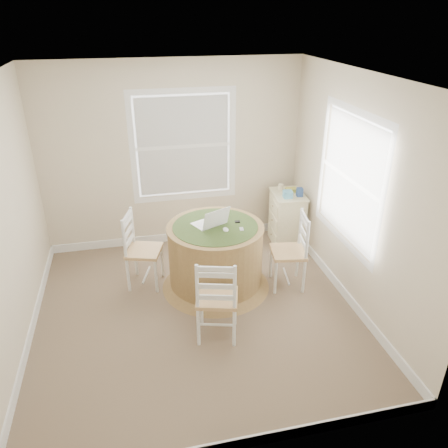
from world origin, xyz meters
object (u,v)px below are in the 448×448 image
object	(u,v)px
round_table	(216,254)
chair_near	(217,297)
laptop	(211,222)
chair_left	(144,250)
corner_chest	(287,219)
chair_right	(288,252)

from	to	relation	value
round_table	chair_near	xyz separation A→B (m)	(-0.17, -0.91, 0.02)
round_table	laptop	bearing A→B (deg)	138.10
chair_left	corner_chest	bearing A→B (deg)	-56.24
chair_left	chair_near	bearing A→B (deg)	-132.38
round_table	chair_near	bearing A→B (deg)	-93.10
corner_chest	chair_left	bearing A→B (deg)	-158.42
chair_near	laptop	size ratio (longest dim) A/B	2.04
round_table	corner_chest	world-z (taller)	round_table
chair_near	chair_left	bearing A→B (deg)	-44.10
round_table	chair_near	size ratio (longest dim) A/B	1.41
corner_chest	chair_near	bearing A→B (deg)	-123.57
chair_right	laptop	bearing A→B (deg)	-94.82
round_table	laptop	size ratio (longest dim) A/B	2.88
chair_left	chair_near	world-z (taller)	same
round_table	chair_left	distance (m)	0.88
round_table	chair_left	world-z (taller)	chair_left
laptop	corner_chest	xyz separation A→B (m)	(1.28, 0.81, -0.47)
round_table	chair_left	bearing A→B (deg)	171.69
chair_right	laptop	world-z (taller)	laptop
laptop	chair_right	bearing A→B (deg)	140.40
chair_left	chair_near	distance (m)	1.33
chair_left	laptop	size ratio (longest dim) A/B	2.04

